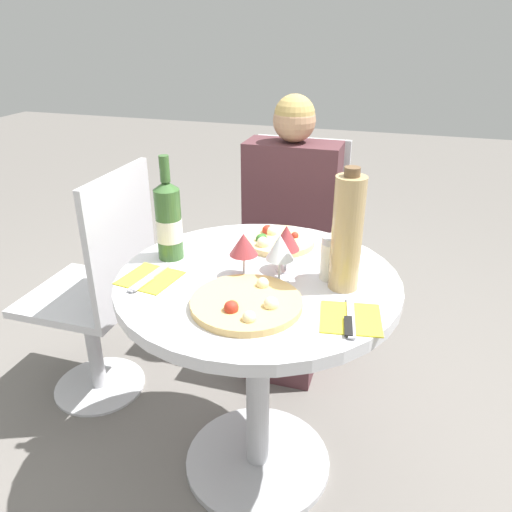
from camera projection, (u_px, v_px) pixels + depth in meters
The scene contains 15 objects.
ground_plane at pixel (258, 462), 1.78m from camera, with size 12.00×12.00×0.00m, color slate.
dining_table at pixel (258, 330), 1.54m from camera, with size 0.83×0.83×0.75m.
chair_behind_diner at pixel (294, 252), 2.29m from camera, with size 0.42×0.42×0.96m.
seated_diner at pixel (286, 256), 2.14m from camera, with size 0.39×0.39×1.17m.
chair_empty_side at pixel (101, 295), 1.93m from camera, with size 0.42×0.42×0.96m.
pizza_large at pixel (247, 303), 1.29m from camera, with size 0.29×0.29×0.05m.
pizza_small_far at pixel (278, 240), 1.66m from camera, with size 0.24×0.24×0.05m.
wine_bottle at pixel (169, 221), 1.52m from camera, with size 0.08×0.08×0.32m.
tall_carafe at pixel (347, 233), 1.33m from camera, with size 0.08×0.08×0.34m.
sugar_shaker at pixel (332, 258), 1.42m from camera, with size 0.06×0.06×0.13m.
wine_glass_back_right at pixel (286, 238), 1.45m from camera, with size 0.08×0.08×0.14m.
wine_glass_front_right at pixel (280, 248), 1.39m from camera, with size 0.08×0.08×0.14m.
wine_glass_front_left at pixel (244, 245), 1.42m from camera, with size 0.08×0.08×0.13m.
place_setting_left at pixel (149, 278), 1.44m from camera, with size 0.17×0.19×0.01m.
place_setting_right at pixel (351, 319), 1.24m from camera, with size 0.17×0.19×0.01m.
Camera 1 is at (0.37, -1.23, 1.43)m, focal length 35.00 mm.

